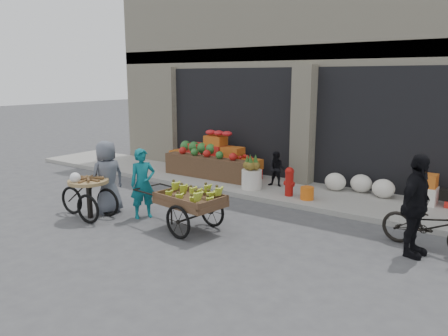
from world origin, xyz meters
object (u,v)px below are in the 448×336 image
Objects in this scene: orange_bucket at (307,193)px; tricycle_cart at (89,192)px; vendor_woman at (143,184)px; bicycle at (431,226)px; pineapple_bin at (252,179)px; vendor_grey at (107,177)px; cyclist at (416,206)px; seated_person at (277,169)px; banana_cart at (189,198)px; fire_hydrant at (289,180)px.

tricycle_cart is at bearing -132.91° from orange_bucket.
vendor_woman is 5.61m from bicycle.
bicycle is (2.93, -1.37, 0.18)m from orange_bucket.
bicycle is at bearing 14.64° from tricycle_cart.
pineapple_bin is 1.62× the size of orange_bucket.
cyclist is at bearing 113.81° from vendor_grey.
vendor_woman reaches higher than bicycle.
bicycle is at bearing -44.83° from vendor_woman.
vendor_grey is (-3.32, -3.14, 0.54)m from orange_bucket.
pineapple_bin is at bearing 76.04° from cyclist.
cyclist is at bearing 162.80° from bicycle.
seated_person is 0.58× the size of vendor_grey.
cyclist reaches higher than pineapple_bin.
vendor_grey is at bearing -136.59° from orange_bucket.
banana_cart is 1.30× the size of cyclist.
fire_hydrant is at bearing 149.56° from vendor_grey.
tricycle_cart is at bearing -115.39° from pineapple_bin.
orange_bucket is 0.20× the size of vendor_grey.
seated_person reaches higher than tricycle_cart.
cyclist is at bearing -29.34° from fire_hydrant.
banana_cart is at bearing 10.73° from tricycle_cart.
bicycle is (6.30, 2.25, -0.11)m from tricycle_cart.
orange_bucket is at bearing 144.44° from vendor_grey.
cyclist reaches higher than tricycle_cart.
seated_person is (0.40, 0.60, 0.21)m from pineapple_bin.
orange_bucket is 3.85m from vendor_woman.
cyclist is (4.33, -1.87, 0.50)m from pineapple_bin.
tricycle_cart reaches higher than fire_hydrant.
orange_bucket is at bearing 42.05° from tricycle_cart.
fire_hydrant is at bearing 85.06° from banana_cart.
tricycle_cart is at bearing -157.35° from banana_cart.
vendor_woman is (-1.31, 0.06, 0.08)m from banana_cart.
pineapple_bin is 3.17m from vendor_woman.
bicycle is at bearing 28.62° from banana_cart.
banana_cart is (0.06, -3.69, 0.08)m from seated_person.
fire_hydrant reaches higher than pineapple_bin.
tricycle_cart is (-1.77, -3.72, 0.20)m from pineapple_bin.
cyclist reaches higher than vendor_woman.
vendor_woman is (-1.25, -3.63, 0.16)m from seated_person.
orange_bucket is 3.22m from banana_cart.
cyclist is (5.18, 1.16, 0.13)m from vendor_woman.
bicycle is (6.26, 1.77, -0.36)m from vendor_grey.
cyclist is (3.87, 1.22, 0.21)m from banana_cart.
fire_hydrant is 4.27m from vendor_grey.
vendor_woman reaches higher than fire_hydrant.
vendor_grey reaches higher than seated_person.
tricycle_cart is at bearing 155.96° from vendor_woman.
tricycle_cart reaches higher than pineapple_bin.
vendor_grey is 6.51m from bicycle.
vendor_grey is (-2.82, -3.19, 0.31)m from fire_hydrant.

